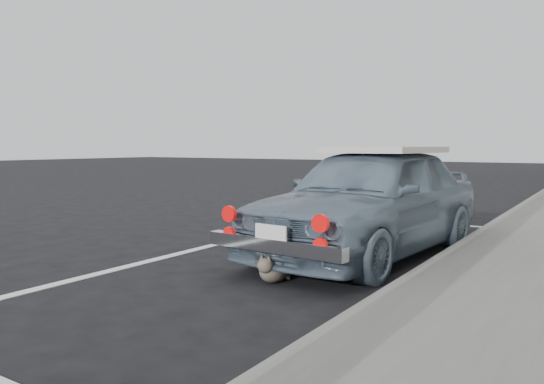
{
  "coord_description": "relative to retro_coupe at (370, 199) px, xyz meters",
  "views": [
    {
      "loc": [
        3.25,
        -1.96,
        1.24
      ],
      "look_at": [
        0.2,
        2.77,
        0.75
      ],
      "focal_mm": 35.0,
      "sensor_mm": 36.0,
      "label": 1
    }
  ],
  "objects": [
    {
      "name": "ground",
      "position": [
        -0.95,
        -3.67,
        -0.64
      ],
      "size": [
        80.0,
        80.0,
        0.0
      ],
      "primitive_type": "plane",
      "color": "black",
      "rests_on": "ground"
    },
    {
      "name": "retro_coupe",
      "position": [
        0.0,
        0.0,
        0.0
      ],
      "size": [
        1.79,
        3.83,
        1.27
      ],
      "rotation": [
        0.0,
        0.0,
        -0.08
      ],
      "color": "slate",
      "rests_on": "ground"
    },
    {
      "name": "pline_side",
      "position": [
        -1.85,
        -0.67,
        -0.64
      ],
      "size": [
        0.12,
        7.0,
        0.01
      ],
      "primitive_type": "cube",
      "color": "silver",
      "rests_on": "ground"
    },
    {
      "name": "pline_front",
      "position": [
        -0.45,
        2.83,
        -0.64
      ],
      "size": [
        3.0,
        0.12,
        0.01
      ],
      "primitive_type": "cube",
      "color": "silver",
      "rests_on": "ground"
    },
    {
      "name": "cat",
      "position": [
        -0.25,
        -1.65,
        -0.51
      ],
      "size": [
        0.25,
        0.53,
        0.28
      ],
      "rotation": [
        0.0,
        0.0,
        0.05
      ],
      "color": "brown",
      "rests_on": "ground"
    }
  ]
}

